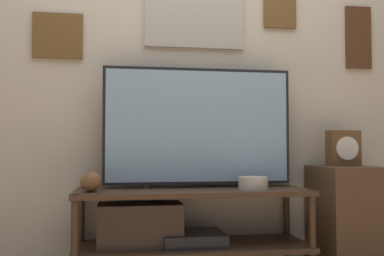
{
  "coord_description": "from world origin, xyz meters",
  "views": [
    {
      "loc": [
        -0.43,
        -2.34,
        0.78
      ],
      "look_at": [
        -0.0,
        0.27,
        0.9
      ],
      "focal_mm": 42.0,
      "sensor_mm": 36.0,
      "label": 1
    }
  ],
  "objects_px": {
    "vase_tall_ceramic": "(210,166)",
    "mantel_clock": "(343,148)",
    "vase_wide_bowl": "(253,183)",
    "vase_round_glass": "(91,182)",
    "television": "(198,126)"
  },
  "relations": [
    {
      "from": "mantel_clock",
      "to": "vase_round_glass",
      "type": "bearing_deg",
      "value": -174.4
    },
    {
      "from": "vase_wide_bowl",
      "to": "mantel_clock",
      "type": "xyz_separation_m",
      "value": [
        0.64,
        0.13,
        0.2
      ]
    },
    {
      "from": "television",
      "to": "vase_wide_bowl",
      "type": "xyz_separation_m",
      "value": [
        0.3,
        -0.17,
        -0.34
      ]
    },
    {
      "from": "television",
      "to": "mantel_clock",
      "type": "xyz_separation_m",
      "value": [
        0.94,
        -0.03,
        -0.13
      ]
    },
    {
      "from": "vase_round_glass",
      "to": "mantel_clock",
      "type": "distance_m",
      "value": 1.58
    },
    {
      "from": "vase_round_glass",
      "to": "mantel_clock",
      "type": "bearing_deg",
      "value": 5.6
    },
    {
      "from": "television",
      "to": "vase_round_glass",
      "type": "xyz_separation_m",
      "value": [
        -0.63,
        -0.19,
        -0.32
      ]
    },
    {
      "from": "vase_tall_ceramic",
      "to": "vase_wide_bowl",
      "type": "bearing_deg",
      "value": -50.9
    },
    {
      "from": "vase_tall_ceramic",
      "to": "mantel_clock",
      "type": "distance_m",
      "value": 0.86
    },
    {
      "from": "vase_round_glass",
      "to": "mantel_clock",
      "type": "relative_size",
      "value": 0.51
    },
    {
      "from": "television",
      "to": "mantel_clock",
      "type": "relative_size",
      "value": 5.12
    },
    {
      "from": "vase_tall_ceramic",
      "to": "vase_round_glass",
      "type": "distance_m",
      "value": 0.77
    },
    {
      "from": "television",
      "to": "vase_wide_bowl",
      "type": "bearing_deg",
      "value": -29.19
    },
    {
      "from": "vase_wide_bowl",
      "to": "vase_tall_ceramic",
      "type": "bearing_deg",
      "value": 129.1
    },
    {
      "from": "mantel_clock",
      "to": "vase_wide_bowl",
      "type": "bearing_deg",
      "value": -168.22
    }
  ]
}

